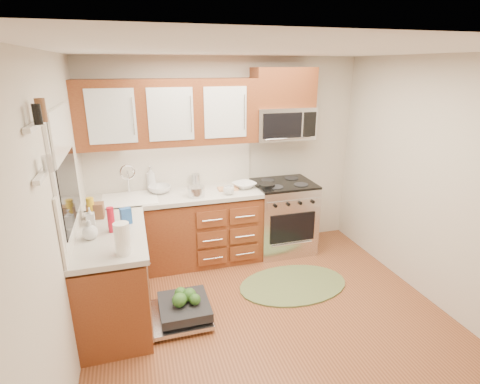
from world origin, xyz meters
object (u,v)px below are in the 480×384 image
object	(u,v)px
cup	(229,190)
rug	(293,284)
stock_pot	(196,192)
skillet	(266,185)
cutting_board	(228,189)
dishwasher	(180,311)
microwave	(283,123)
sink	(131,209)
range	(283,216)
bowl_b	(160,189)
paper_towel_roll	(122,239)
bowl_a	(244,185)
upper_cabinets	(169,113)

from	to	relation	value
cup	rug	bearing A→B (deg)	-51.14
rug	stock_pot	xyz separation A→B (m)	(-0.95, 0.74, 0.97)
skillet	cutting_board	xyz separation A→B (m)	(-0.47, 0.11, -0.04)
cutting_board	dishwasher	bearing A→B (deg)	-124.70
microwave	stock_pot	bearing A→B (deg)	-167.47
sink	stock_pot	size ratio (longest dim) A/B	3.11
range	bowl_b	distance (m)	1.65
bowl_b	paper_towel_roll	bearing A→B (deg)	-105.66
cutting_board	bowl_a	world-z (taller)	bowl_a
cutting_board	paper_towel_roll	xyz separation A→B (m)	(-1.24, -1.39, 0.13)
upper_cabinets	rug	bearing A→B (deg)	-41.02
skillet	bowl_b	world-z (taller)	bowl_b
upper_cabinets	stock_pot	size ratio (longest dim) A/B	10.27
microwave	skillet	size ratio (longest dim) A/B	3.54
range	sink	xyz separation A→B (m)	(-1.93, -0.01, 0.33)
upper_cabinets	rug	size ratio (longest dim) A/B	1.63
skillet	paper_towel_roll	size ratio (longest dim) A/B	0.79
dishwasher	stock_pot	bearing A→B (deg)	69.74
microwave	rug	distance (m)	1.98
paper_towel_roll	cup	xyz separation A→B (m)	(1.21, 1.20, -0.09)
rug	cup	xyz separation A→B (m)	(-0.57, 0.70, 0.97)
upper_cabinets	range	xyz separation A→B (m)	(1.41, -0.15, -1.40)
cutting_board	microwave	bearing A→B (deg)	8.33
upper_cabinets	dishwasher	bearing A→B (deg)	-96.04
range	stock_pot	size ratio (longest dim) A/B	4.76
cutting_board	range	bearing A→B (deg)	-0.77
rug	cutting_board	bearing A→B (deg)	120.59
range	skillet	distance (m)	0.58
upper_cabinets	sink	bearing A→B (deg)	-163.55
dishwasher	cutting_board	xyz separation A→B (m)	(0.79, 1.14, 0.83)
sink	rug	distance (m)	2.08
upper_cabinets	range	distance (m)	1.99
cutting_board	bowl_a	bearing A→B (deg)	1.38
upper_cabinets	stock_pot	world-z (taller)	upper_cabinets
bowl_b	stock_pot	bearing A→B (deg)	-33.70
rug	paper_towel_roll	bearing A→B (deg)	-164.50
upper_cabinets	cup	xyz separation A→B (m)	(0.62, -0.32, -0.90)
range	stock_pot	bearing A→B (deg)	-173.15
skillet	bowl_b	size ratio (longest dim) A/B	0.80
dishwasher	stock_pot	xyz separation A→B (m)	(0.37, 0.99, 0.88)
paper_towel_roll	cup	distance (m)	1.70
microwave	cup	size ratio (longest dim) A/B	5.91
skillet	stock_pot	xyz separation A→B (m)	(-0.89, -0.04, 0.01)
rug	bowl_a	distance (m)	1.34
dishwasher	skillet	bearing A→B (deg)	39.30
bowl_b	range	bearing A→B (deg)	-4.53
rug	cup	size ratio (longest dim) A/B	9.77
range	cutting_board	xyz separation A→B (m)	(-0.75, 0.01, 0.46)
sink	paper_towel_roll	xyz separation A→B (m)	(-0.06, -1.37, 0.26)
range	microwave	xyz separation A→B (m)	(0.00, 0.12, 1.23)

